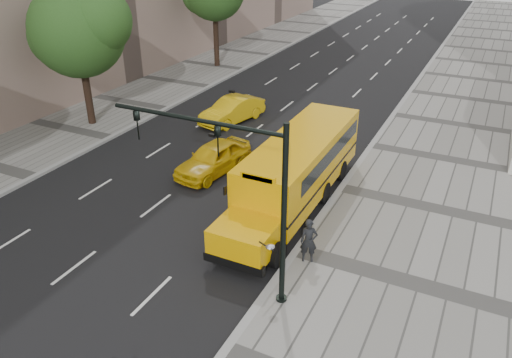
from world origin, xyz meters
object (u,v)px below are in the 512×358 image
at_px(school_bus, 299,165).
at_px(taxi_far, 232,110).
at_px(traffic_signal, 242,186).
at_px(tree_b, 79,29).
at_px(taxi_near, 213,158).
at_px(pedestrian, 309,241).

relative_size(school_bus, taxi_far, 2.49).
bearing_deg(taxi_far, traffic_signal, -46.20).
relative_size(tree_b, school_bus, 0.73).
height_order(taxi_near, taxi_far, taxi_near).
height_order(school_bus, taxi_near, school_bus).
bearing_deg(pedestrian, taxi_near, 121.71).
relative_size(taxi_near, traffic_signal, 0.71).
bearing_deg(school_bus, pedestrian, -63.53).
xyz_separation_m(school_bus, taxi_far, (-7.43, 7.45, -1.00)).
distance_m(tree_b, traffic_signal, 18.48).
xyz_separation_m(tree_b, traffic_signal, (15.59, -9.77, -1.73)).
bearing_deg(traffic_signal, school_bus, 95.93).
xyz_separation_m(taxi_near, traffic_signal, (5.57, -7.45, 3.31)).
height_order(tree_b, pedestrian, tree_b).
bearing_deg(taxi_near, traffic_signal, -44.14).
relative_size(taxi_far, pedestrian, 2.71).
distance_m(tree_b, pedestrian, 19.15).
height_order(taxi_far, traffic_signal, traffic_signal).
xyz_separation_m(school_bus, taxi_near, (-4.87, 0.79, -0.99)).
height_order(school_bus, traffic_signal, traffic_signal).
height_order(tree_b, school_bus, tree_b).
bearing_deg(traffic_signal, pedestrian, 59.46).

